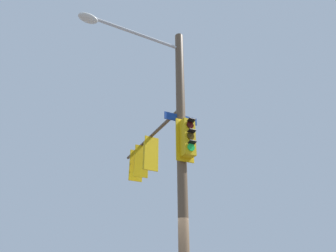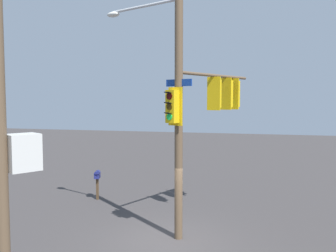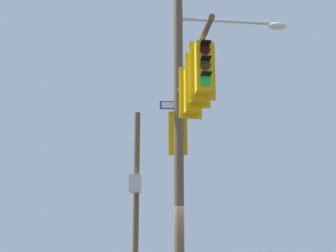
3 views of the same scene
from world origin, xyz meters
The scene contains 2 objects.
main_signal_pole_assembly centered at (0.67, 1.39, 4.91)m, with size 5.30×5.17×8.81m.
secondary_pole_assembly centered at (-1.54, -6.12, 3.63)m, with size 0.71×0.85×7.04m.
Camera 3 is at (7.23, 11.42, 1.58)m, focal length 49.49 mm.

